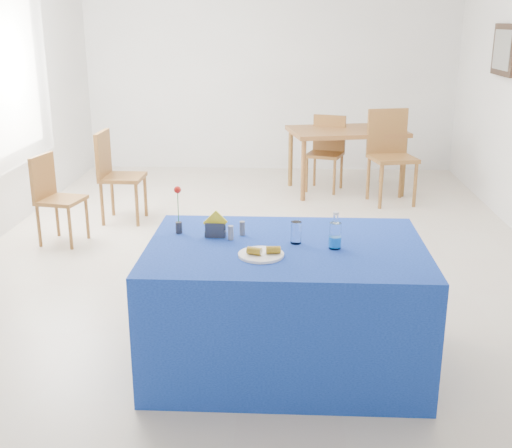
{
  "coord_description": "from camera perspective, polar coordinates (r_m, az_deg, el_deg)",
  "views": [
    {
      "loc": [
        0.24,
        -5.34,
        2.0
      ],
      "look_at": [
        0.08,
        -1.98,
        0.92
      ],
      "focal_mm": 45.0,
      "sensor_mm": 36.0,
      "label": 1
    }
  ],
  "objects": [
    {
      "name": "floor",
      "position": [
        5.71,
        0.19,
        -2.76
      ],
      "size": [
        7.0,
        7.0,
        0.0
      ],
      "primitive_type": "plane",
      "color": "beige",
      "rests_on": "ground"
    },
    {
      "name": "room_shell",
      "position": [
        5.36,
        0.21,
        15.05
      ],
      "size": [
        7.0,
        7.0,
        7.0
      ],
      "color": "silver",
      "rests_on": "ground"
    },
    {
      "name": "window_pane",
      "position": [
        6.73,
        -21.52,
        12.72
      ],
      "size": [
        0.04,
        1.5,
        1.6
      ],
      "primitive_type": "cube",
      "color": "white",
      "rests_on": "room_shell"
    },
    {
      "name": "curtain",
      "position": [
        6.7,
        -20.96,
        12.76
      ],
      "size": [
        0.04,
        1.75,
        1.85
      ],
      "primitive_type": "cube",
      "color": "white",
      "rests_on": "room_shell"
    },
    {
      "name": "picture_frame",
      "position": [
        7.3,
        21.26,
        14.23
      ],
      "size": [
        0.06,
        0.64,
        0.52
      ],
      "primitive_type": "cube",
      "color": "black",
      "rests_on": "room_shell"
    },
    {
      "name": "picture_art",
      "position": [
        7.29,
        21.07,
        14.25
      ],
      "size": [
        0.02,
        0.52,
        0.4
      ],
      "primitive_type": "cube",
      "color": "#998C66",
      "rests_on": "room_shell"
    },
    {
      "name": "plate",
      "position": [
        3.52,
        0.45,
        -2.75
      ],
      "size": [
        0.25,
        0.25,
        0.01
      ],
      "primitive_type": "cylinder",
      "color": "white",
      "rests_on": "blue_table"
    },
    {
      "name": "drinking_glass",
      "position": [
        3.7,
        3.58,
        -0.77
      ],
      "size": [
        0.06,
        0.06,
        0.13
      ],
      "primitive_type": "cylinder",
      "color": "white",
      "rests_on": "blue_table"
    },
    {
      "name": "salt_shaker",
      "position": [
        3.77,
        -2.26,
        -0.78
      ],
      "size": [
        0.03,
        0.03,
        0.08
      ],
      "primitive_type": "cylinder",
      "color": "gray",
      "rests_on": "blue_table"
    },
    {
      "name": "pepper_shaker",
      "position": [
        3.84,
        -1.23,
        -0.38
      ],
      "size": [
        0.03,
        0.03,
        0.08
      ],
      "primitive_type": "cylinder",
      "color": "slate",
      "rests_on": "blue_table"
    },
    {
      "name": "blue_table",
      "position": [
        3.84,
        2.62,
        -7.21
      ],
      "size": [
        1.6,
        1.1,
        0.76
      ],
      "color": "navy",
      "rests_on": "floor"
    },
    {
      "name": "water_bottle",
      "position": [
        3.64,
        7.04,
        -1.1
      ],
      "size": [
        0.07,
        0.07,
        0.21
      ],
      "color": "white",
      "rests_on": "blue_table"
    },
    {
      "name": "napkin_holder",
      "position": [
        3.82,
        -3.63,
        -0.43
      ],
      "size": [
        0.15,
        0.06,
        0.16
      ],
      "color": "#393A3F",
      "rests_on": "blue_table"
    },
    {
      "name": "rose_vase",
      "position": [
        3.88,
        -6.92,
        1.09
      ],
      "size": [
        0.04,
        0.04,
        0.29
      ],
      "color": "#232328",
      "rests_on": "blue_table"
    },
    {
      "name": "oak_table",
      "position": [
        7.78,
        8.03,
        7.78
      ],
      "size": [
        1.47,
        1.1,
        0.76
      ],
      "color": "brown",
      "rests_on": "floor"
    },
    {
      "name": "chair_bg_left",
      "position": [
        7.89,
        6.31,
        6.79
      ],
      "size": [
        0.51,
        0.51,
        0.89
      ],
      "rotation": [
        0.0,
        0.0,
        -0.32
      ],
      "color": "brown",
      "rests_on": "floor"
    },
    {
      "name": "chair_bg_right",
      "position": [
        7.43,
        11.82,
        6.52
      ],
      "size": [
        0.56,
        0.56,
        1.04
      ],
      "rotation": [
        0.0,
        0.0,
        0.23
      ],
      "color": "brown",
      "rests_on": "floor"
    },
    {
      "name": "chair_win_a",
      "position": [
        6.19,
        -17.58,
        2.68
      ],
      "size": [
        0.43,
        0.43,
        0.83
      ],
      "rotation": [
        0.0,
        0.0,
        1.38
      ],
      "color": "brown",
      "rests_on": "floor"
    },
    {
      "name": "chair_win_b",
      "position": [
        6.7,
        -12.5,
        4.71
      ],
      "size": [
        0.43,
        0.43,
        0.93
      ],
      "rotation": [
        0.0,
        0.0,
        1.54
      ],
      "color": "brown",
      "rests_on": "floor"
    },
    {
      "name": "banana_pieces",
      "position": [
        3.5,
        0.72,
        -2.36
      ],
      "size": [
        0.19,
        0.08,
        0.04
      ],
      "color": "gold",
      "rests_on": "plate"
    }
  ]
}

